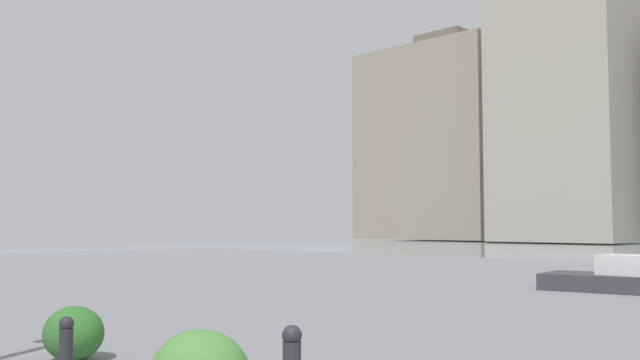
% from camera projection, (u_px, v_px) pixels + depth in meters
% --- Properties ---
extents(building_annex, '(12.06, 10.89, 26.57)m').
position_uv_depth(building_annex, '(567.00, 114.00, 65.66)').
color(building_annex, '#9E9384').
rests_on(building_annex, ground).
extents(building_highrise, '(16.98, 15.06, 24.02)m').
position_uv_depth(building_highrise, '(449.00, 145.00, 80.07)').
color(building_highrise, gray).
rests_on(building_highrise, ground).
extents(bollard_mid, '(0.13, 0.13, 0.68)m').
position_uv_depth(bollard_mid, '(66.00, 353.00, 6.03)').
color(bollard_mid, '#232328').
rests_on(bollard_mid, ground).
extents(shrub_low, '(0.71, 0.63, 0.60)m').
position_uv_depth(shrub_low, '(74.00, 334.00, 7.50)').
color(shrub_low, '#2D6628').
rests_on(shrub_low, ground).
extents(boat, '(4.08, 2.10, 0.95)m').
position_uv_depth(boat, '(635.00, 283.00, 15.27)').
color(boat, '#333338').
rests_on(boat, ground).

